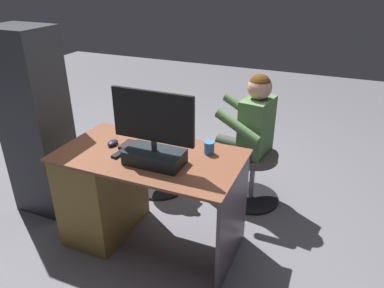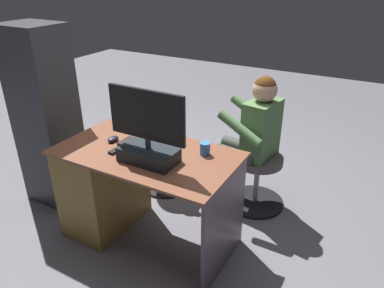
% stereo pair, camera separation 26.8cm
% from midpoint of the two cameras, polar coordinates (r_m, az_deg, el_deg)
% --- Properties ---
extents(ground_plane, '(10.00, 10.00, 0.00)m').
position_cam_midpoint_polar(ground_plane, '(3.11, -0.06, -10.78)').
color(ground_plane, slate).
extents(desk, '(1.25, 0.68, 0.74)m').
position_cam_midpoint_polar(desk, '(2.80, -9.68, -6.19)').
color(desk, brown).
rests_on(desk, ground_plane).
extents(monitor, '(0.54, 0.20, 0.48)m').
position_cam_midpoint_polar(monitor, '(2.27, -3.62, 0.68)').
color(monitor, black).
rests_on(monitor, desk).
extents(keyboard, '(0.42, 0.14, 0.02)m').
position_cam_midpoint_polar(keyboard, '(2.50, -4.03, -0.52)').
color(keyboard, black).
rests_on(keyboard, desk).
extents(computer_mouse, '(0.06, 0.10, 0.04)m').
position_cam_midpoint_polar(computer_mouse, '(2.63, -9.48, 0.71)').
color(computer_mouse, '#1F1C30').
rests_on(computer_mouse, desk).
extents(cup, '(0.07, 0.07, 0.09)m').
position_cam_midpoint_polar(cup, '(2.41, 5.24, -0.80)').
color(cup, '#3372BF').
rests_on(cup, desk).
extents(tv_remote, '(0.06, 0.15, 0.02)m').
position_cam_midpoint_polar(tv_remote, '(2.49, -8.56, -0.90)').
color(tv_remote, black).
rests_on(tv_remote, desk).
extents(office_chair_teddy, '(0.47, 0.47, 0.46)m').
position_cam_midpoint_polar(office_chair_teddy, '(3.32, -1.83, -2.55)').
color(office_chair_teddy, black).
rests_on(office_chair_teddy, ground_plane).
extents(teddy_bear, '(0.26, 0.26, 0.36)m').
position_cam_midpoint_polar(teddy_bear, '(3.18, -1.79, 2.97)').
color(teddy_bear, olive).
rests_on(teddy_bear, office_chair_teddy).
extents(visitor_chair, '(0.49, 0.49, 0.46)m').
position_cam_midpoint_polar(visitor_chair, '(3.15, 12.59, -5.06)').
color(visitor_chair, black).
rests_on(visitor_chair, ground_plane).
extents(person, '(0.53, 0.53, 1.14)m').
position_cam_midpoint_polar(person, '(2.97, 11.84, 1.90)').
color(person, '#537947').
rests_on(person, ground_plane).
extents(equipment_rack, '(0.44, 0.36, 1.50)m').
position_cam_midpoint_polar(equipment_rack, '(3.15, -19.68, 3.77)').
color(equipment_rack, '#2D2F33').
rests_on(equipment_rack, ground_plane).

